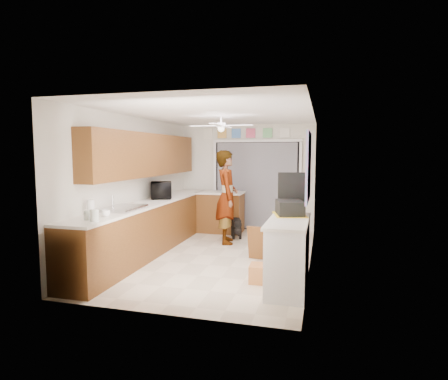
# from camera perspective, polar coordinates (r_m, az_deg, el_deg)

# --- Properties ---
(floor) EXTENTS (5.00, 5.00, 0.00)m
(floor) POSITION_cam_1_polar(r_m,az_deg,el_deg) (6.79, -0.88, -10.03)
(floor) COLOR beige
(floor) RESTS_ON ground
(ceiling) EXTENTS (5.00, 5.00, 0.00)m
(ceiling) POSITION_cam_1_polar(r_m,az_deg,el_deg) (6.57, -0.91, 11.45)
(ceiling) COLOR white
(ceiling) RESTS_ON ground
(wall_back) EXTENTS (3.20, 0.00, 3.20)m
(wall_back) POSITION_cam_1_polar(r_m,az_deg,el_deg) (8.99, 3.44, 1.92)
(wall_back) COLOR silver
(wall_back) RESTS_ON ground
(wall_front) EXTENTS (3.20, 0.00, 3.20)m
(wall_front) POSITION_cam_1_polar(r_m,az_deg,el_deg) (4.23, -10.16, -2.43)
(wall_front) COLOR silver
(wall_front) RESTS_ON ground
(wall_left) EXTENTS (0.00, 5.00, 5.00)m
(wall_left) POSITION_cam_1_polar(r_m,az_deg,el_deg) (7.17, -13.31, 0.82)
(wall_left) COLOR silver
(wall_left) RESTS_ON ground
(wall_right) EXTENTS (0.00, 5.00, 5.00)m
(wall_right) POSITION_cam_1_polar(r_m,az_deg,el_deg) (6.32, 13.20, 0.18)
(wall_right) COLOR silver
(wall_right) RESTS_ON ground
(left_base_cabinets) EXTENTS (0.60, 4.80, 0.90)m
(left_base_cabinets) POSITION_cam_1_polar(r_m,az_deg,el_deg) (7.14, -11.03, -5.64)
(left_base_cabinets) COLOR brown
(left_base_cabinets) RESTS_ON floor
(left_countertop) EXTENTS (0.62, 4.80, 0.04)m
(left_countertop) POSITION_cam_1_polar(r_m,az_deg,el_deg) (7.06, -11.03, -1.90)
(left_countertop) COLOR white
(left_countertop) RESTS_ON left_base_cabinets
(upper_cabinets) EXTENTS (0.32, 4.00, 0.80)m
(upper_cabinets) POSITION_cam_1_polar(r_m,az_deg,el_deg) (7.25, -11.54, 5.26)
(upper_cabinets) COLOR brown
(upper_cabinets) RESTS_ON wall_left
(sink_basin) EXTENTS (0.50, 0.76, 0.06)m
(sink_basin) POSITION_cam_1_polar(r_m,az_deg,el_deg) (6.18, -15.08, -2.74)
(sink_basin) COLOR silver
(sink_basin) RESTS_ON left_countertop
(faucet) EXTENTS (0.03, 0.03, 0.22)m
(faucet) POSITION_cam_1_polar(r_m,az_deg,el_deg) (6.26, -16.61, -1.80)
(faucet) COLOR silver
(faucet) RESTS_ON left_countertop
(peninsula_base) EXTENTS (1.00, 0.60, 0.90)m
(peninsula_base) POSITION_cam_1_polar(r_m,az_deg,el_deg) (8.71, -0.47, -3.49)
(peninsula_base) COLOR brown
(peninsula_base) RESTS_ON floor
(peninsula_top) EXTENTS (1.04, 0.64, 0.04)m
(peninsula_top) POSITION_cam_1_polar(r_m,az_deg,el_deg) (8.65, -0.48, -0.41)
(peninsula_top) COLOR white
(peninsula_top) RESTS_ON peninsula_base
(back_opening_recess) EXTENTS (2.00, 0.06, 2.10)m
(back_opening_recess) POSITION_cam_1_polar(r_m,az_deg,el_deg) (8.93, 4.97, 0.60)
(back_opening_recess) COLOR black
(back_opening_recess) RESTS_ON wall_back
(curtain_panel) EXTENTS (1.90, 0.03, 2.05)m
(curtain_panel) POSITION_cam_1_polar(r_m,az_deg,el_deg) (8.89, 4.93, 0.58)
(curtain_panel) COLOR gray
(curtain_panel) RESTS_ON wall_back
(door_trim_left) EXTENTS (0.06, 0.04, 2.10)m
(door_trim_left) POSITION_cam_1_polar(r_m,az_deg,el_deg) (9.13, -1.38, 0.73)
(door_trim_left) COLOR white
(door_trim_left) RESTS_ON wall_back
(door_trim_right) EXTENTS (0.06, 0.04, 2.10)m
(door_trim_right) POSITION_cam_1_polar(r_m,az_deg,el_deg) (8.78, 11.51, 0.42)
(door_trim_right) COLOR white
(door_trim_right) RESTS_ON wall_back
(door_trim_head) EXTENTS (2.10, 0.04, 0.06)m
(door_trim_head) POSITION_cam_1_polar(r_m,az_deg,el_deg) (8.87, 5.00, 7.48)
(door_trim_head) COLOR white
(door_trim_head) RESTS_ON wall_back
(header_frame_0) EXTENTS (0.22, 0.02, 0.22)m
(header_frame_0) POSITION_cam_1_polar(r_m,az_deg,el_deg) (9.09, -0.30, 8.60)
(header_frame_0) COLOR gold
(header_frame_0) RESTS_ON wall_back
(header_frame_1) EXTENTS (0.22, 0.02, 0.22)m
(header_frame_1) POSITION_cam_1_polar(r_m,az_deg,el_deg) (9.00, 1.87, 8.62)
(header_frame_1) COLOR #5189D9
(header_frame_1) RESTS_ON wall_back
(header_frame_2) EXTENTS (0.22, 0.02, 0.22)m
(header_frame_2) POSITION_cam_1_polar(r_m,az_deg,el_deg) (8.93, 4.08, 8.63)
(header_frame_2) COLOR #D85175
(header_frame_2) RESTS_ON wall_back
(header_frame_3) EXTENTS (0.22, 0.02, 0.22)m
(header_frame_3) POSITION_cam_1_polar(r_m,az_deg,el_deg) (8.87, 6.65, 8.63)
(header_frame_3) COLOR #6DBF78
(header_frame_3) RESTS_ON wall_back
(header_frame_4) EXTENTS (0.22, 0.02, 0.22)m
(header_frame_4) POSITION_cam_1_polar(r_m,az_deg,el_deg) (8.82, 9.25, 8.61)
(header_frame_4) COLOR white
(header_frame_4) RESTS_ON wall_back
(route66_sign) EXTENTS (0.22, 0.02, 0.26)m
(route66_sign) POSITION_cam_1_polar(r_m,az_deg,el_deg) (9.19, -2.44, 8.56)
(route66_sign) COLOR silver
(route66_sign) RESTS_ON wall_back
(right_counter_base) EXTENTS (0.50, 1.40, 0.90)m
(right_counter_base) POSITION_cam_1_polar(r_m,az_deg,el_deg) (5.30, 9.85, -9.62)
(right_counter_base) COLOR white
(right_counter_base) RESTS_ON floor
(right_counter_top) EXTENTS (0.54, 1.44, 0.04)m
(right_counter_top) POSITION_cam_1_polar(r_m,az_deg,el_deg) (5.19, 9.83, -4.61)
(right_counter_top) COLOR white
(right_counter_top) RESTS_ON right_counter_base
(abstract_painting) EXTENTS (0.03, 1.15, 0.95)m
(abstract_painting) POSITION_cam_1_polar(r_m,az_deg,el_deg) (5.30, 12.75, 3.49)
(abstract_painting) COLOR #FF5DD5
(abstract_painting) RESTS_ON wall_right
(ceiling_fan) EXTENTS (1.14, 1.14, 0.24)m
(ceiling_fan) POSITION_cam_1_polar(r_m,az_deg,el_deg) (6.75, -0.44, 9.77)
(ceiling_fan) COLOR white
(ceiling_fan) RESTS_ON ceiling
(microwave) EXTENTS (0.60, 0.69, 0.32)m
(microwave) POSITION_cam_1_polar(r_m,az_deg,el_deg) (7.52, -9.53, -0.03)
(microwave) COLOR black
(microwave) RESTS_ON left_countertop
(soap_bottle) EXTENTS (0.12, 0.12, 0.31)m
(soap_bottle) POSITION_cam_1_polar(r_m,az_deg,el_deg) (7.41, -10.18, -0.18)
(soap_bottle) COLOR silver
(soap_bottle) RESTS_ON left_countertop
(cup) EXTENTS (0.12, 0.12, 0.09)m
(cup) POSITION_cam_1_polar(r_m,az_deg,el_deg) (5.56, -17.55, -3.41)
(cup) COLOR white
(cup) RESTS_ON left_countertop
(jar_a) EXTENTS (0.15, 0.15, 0.16)m
(jar_a) POSITION_cam_1_polar(r_m,az_deg,el_deg) (5.22, -19.15, -3.67)
(jar_a) COLOR silver
(jar_a) RESTS_ON left_countertop
(jar_b) EXTENTS (0.10, 0.10, 0.13)m
(jar_b) POSITION_cam_1_polar(r_m,az_deg,el_deg) (5.36, -20.12, -3.60)
(jar_b) COLOR silver
(jar_b) RESTS_ON left_countertop
(paper_towel_roll) EXTENTS (0.13, 0.13, 0.23)m
(paper_towel_roll) POSITION_cam_1_polar(r_m,az_deg,el_deg) (5.72, -19.64, -2.56)
(paper_towel_roll) COLOR white
(paper_towel_roll) RESTS_ON left_countertop
(suitcase) EXTENTS (0.47, 0.56, 0.21)m
(suitcase) POSITION_cam_1_polar(r_m,az_deg,el_deg) (5.54, 9.99, -2.67)
(suitcase) COLOR black
(suitcase) RESTS_ON right_counter_top
(suitcase_rim) EXTENTS (0.57, 0.67, 0.02)m
(suitcase_rim) POSITION_cam_1_polar(r_m,az_deg,el_deg) (5.55, 9.97, -3.79)
(suitcase_rim) COLOR yellow
(suitcase_rim) RESTS_ON suitcase
(suitcase_lid) EXTENTS (0.41, 0.13, 0.50)m
(suitcase_lid) POSITION_cam_1_polar(r_m,az_deg,el_deg) (5.79, 10.28, 0.19)
(suitcase_lid) COLOR black
(suitcase_lid) RESTS_ON suitcase
(cardboard_box) EXTENTS (0.42, 0.32, 0.25)m
(cardboard_box) POSITION_cam_1_polar(r_m,az_deg,el_deg) (5.48, 6.11, -12.56)
(cardboard_box) COLOR #AE6636
(cardboard_box) RESTS_ON floor
(navy_crate) EXTENTS (0.39, 0.35, 0.21)m
(navy_crate) POSITION_cam_1_polar(r_m,az_deg,el_deg) (5.55, 6.22, -12.53)
(navy_crate) COLOR black
(navy_crate) RESTS_ON floor
(cabinet_door_panel) EXTENTS (0.41, 0.20, 0.59)m
(cabinet_door_panel) POSITION_cam_1_polar(r_m,az_deg,el_deg) (6.50, 5.37, -8.07)
(cabinet_door_panel) COLOR brown
(cabinet_door_panel) RESTS_ON floor
(man) EXTENTS (0.63, 0.79, 1.89)m
(man) POSITION_cam_1_polar(r_m,az_deg,el_deg) (7.59, 0.42, -1.07)
(man) COLOR white
(man) RESTS_ON floor
(dog) EXTENTS (0.43, 0.64, 0.46)m
(dog) POSITION_cam_1_polar(r_m,az_deg,el_deg) (8.16, 1.88, -5.68)
(dog) COLOR black
(dog) RESTS_ON floor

